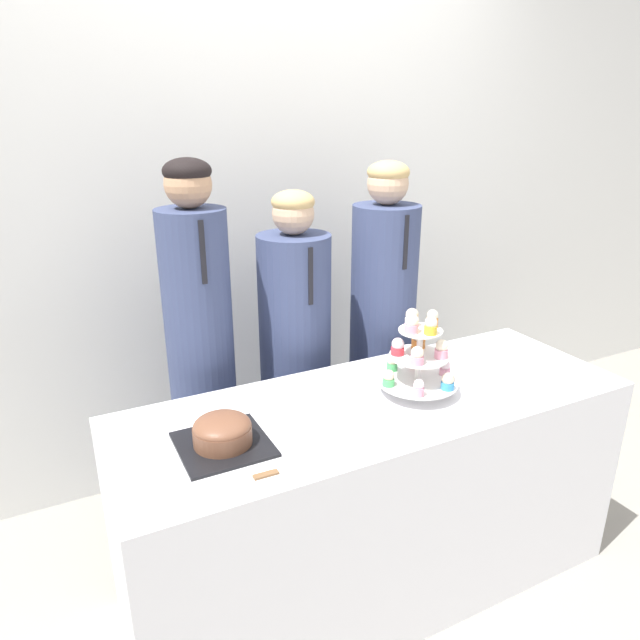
% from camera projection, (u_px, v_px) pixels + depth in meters
% --- Properties ---
extents(wall_back, '(9.00, 0.06, 2.70)m').
position_uv_depth(wall_back, '(259.00, 187.00, 2.58)').
color(wall_back, silver).
rests_on(wall_back, ground_plane).
extents(table, '(1.76, 0.62, 0.76)m').
position_uv_depth(table, '(375.00, 495.00, 2.04)').
color(table, white).
rests_on(table, ground_plane).
extents(round_cake, '(0.26, 0.26, 0.10)m').
position_uv_depth(round_cake, '(222.00, 433.00, 1.63)').
color(round_cake, black).
rests_on(round_cake, table).
extents(cake_knife, '(0.23, 0.02, 0.01)m').
position_uv_depth(cake_knife, '(280.00, 471.00, 1.52)').
color(cake_knife, silver).
rests_on(cake_knife, table).
extents(cupcake_stand, '(0.27, 0.27, 0.30)m').
position_uv_depth(cupcake_stand, '(419.00, 355.00, 1.90)').
color(cupcake_stand, silver).
rests_on(cupcake_stand, table).
extents(student_0, '(0.25, 0.26, 1.53)m').
position_uv_depth(student_0, '(202.00, 370.00, 2.20)').
color(student_0, '#384266').
rests_on(student_0, ground_plane).
extents(student_1, '(0.30, 0.30, 1.40)m').
position_uv_depth(student_1, '(296.00, 369.00, 2.39)').
color(student_1, '#384266').
rests_on(student_1, ground_plane).
extents(student_2, '(0.29, 0.29, 1.49)m').
position_uv_depth(student_2, '(382.00, 341.00, 2.56)').
color(student_2, '#384266').
rests_on(student_2, ground_plane).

